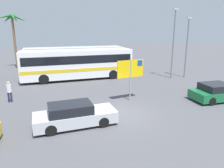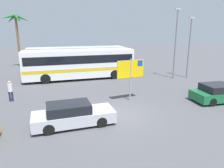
{
  "view_description": "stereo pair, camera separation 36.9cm",
  "coord_description": "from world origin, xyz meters",
  "px_view_note": "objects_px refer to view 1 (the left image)",
  "views": [
    {
      "loc": [
        -4.2,
        -11.62,
        5.29
      ],
      "look_at": [
        0.57,
        2.77,
        1.3
      ],
      "focal_mm": 33.42,
      "sensor_mm": 36.0,
      "label": 1
    },
    {
      "loc": [
        -3.84,
        -11.73,
        5.29
      ],
      "look_at": [
        0.57,
        2.77,
        1.3
      ],
      "focal_mm": 33.42,
      "sensor_mm": 36.0,
      "label": 2
    }
  ],
  "objects_px": {
    "ferry_sign": "(131,70)",
    "pedestrian_by_bus": "(9,90)",
    "bus_rear_coach": "(75,59)",
    "car_silver": "(74,115)",
    "car_green": "(217,92)",
    "bus_front_coach": "(78,63)"
  },
  "relations": [
    {
      "from": "car_green",
      "to": "car_silver",
      "type": "relative_size",
      "value": 0.9
    },
    {
      "from": "ferry_sign",
      "to": "car_green",
      "type": "height_order",
      "value": "ferry_sign"
    },
    {
      "from": "bus_front_coach",
      "to": "bus_rear_coach",
      "type": "height_order",
      "value": "same"
    },
    {
      "from": "car_green",
      "to": "ferry_sign",
      "type": "bearing_deg",
      "value": 164.24
    },
    {
      "from": "bus_front_coach",
      "to": "car_green",
      "type": "height_order",
      "value": "bus_front_coach"
    },
    {
      "from": "pedestrian_by_bus",
      "to": "car_green",
      "type": "bearing_deg",
      "value": 70.25
    },
    {
      "from": "ferry_sign",
      "to": "car_green",
      "type": "xyz_separation_m",
      "value": [
        6.3,
        -2.14,
        -1.69
      ]
    },
    {
      "from": "car_green",
      "to": "pedestrian_by_bus",
      "type": "distance_m",
      "value": 15.69
    },
    {
      "from": "bus_rear_coach",
      "to": "pedestrian_by_bus",
      "type": "relative_size",
      "value": 7.35
    },
    {
      "from": "bus_rear_coach",
      "to": "car_silver",
      "type": "height_order",
      "value": "bus_rear_coach"
    },
    {
      "from": "bus_front_coach",
      "to": "car_silver",
      "type": "bearing_deg",
      "value": -100.5
    },
    {
      "from": "bus_rear_coach",
      "to": "ferry_sign",
      "type": "distance_m",
      "value": 11.98
    },
    {
      "from": "ferry_sign",
      "to": "pedestrian_by_bus",
      "type": "relative_size",
      "value": 2.02
    },
    {
      "from": "ferry_sign",
      "to": "car_silver",
      "type": "height_order",
      "value": "ferry_sign"
    },
    {
      "from": "bus_rear_coach",
      "to": "ferry_sign",
      "type": "relative_size",
      "value": 3.64
    },
    {
      "from": "car_silver",
      "to": "pedestrian_by_bus",
      "type": "distance_m",
      "value": 6.77
    },
    {
      "from": "pedestrian_by_bus",
      "to": "ferry_sign",
      "type": "bearing_deg",
      "value": 71.74
    },
    {
      "from": "car_silver",
      "to": "bus_rear_coach",
      "type": "bearing_deg",
      "value": 79.65
    },
    {
      "from": "ferry_sign",
      "to": "pedestrian_by_bus",
      "type": "distance_m",
      "value": 9.16
    },
    {
      "from": "car_silver",
      "to": "pedestrian_by_bus",
      "type": "height_order",
      "value": "pedestrian_by_bus"
    },
    {
      "from": "ferry_sign",
      "to": "pedestrian_by_bus",
      "type": "height_order",
      "value": "ferry_sign"
    },
    {
      "from": "bus_front_coach",
      "to": "ferry_sign",
      "type": "relative_size",
      "value": 3.64
    }
  ]
}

